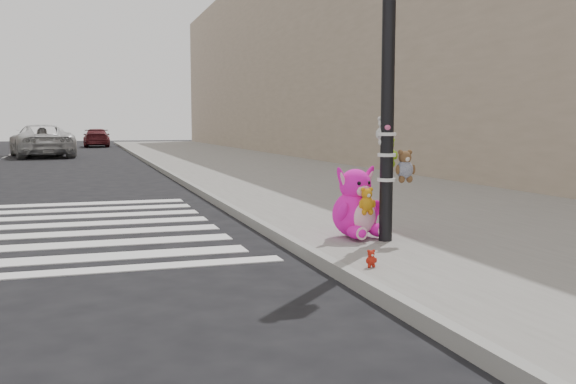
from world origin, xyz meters
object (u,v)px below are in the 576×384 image
object	(u,v)px
pink_bunny	(356,208)
car_white_near	(41,141)
signal_pole	(389,102)
red_teddy	(371,258)

from	to	relation	value
pink_bunny	car_white_near	size ratio (longest dim) A/B	0.16
pink_bunny	car_white_near	world-z (taller)	car_white_near
signal_pole	red_teddy	bearing A→B (deg)	-121.98
signal_pole	pink_bunny	size ratio (longest dim) A/B	4.36
red_teddy	car_white_near	xyz separation A→B (m)	(-4.63, 27.40, 0.54)
pink_bunny	red_teddy	world-z (taller)	pink_bunny
signal_pole	car_white_near	xyz separation A→B (m)	(-5.45, 26.09, -1.06)
signal_pole	car_white_near	bearing A→B (deg)	101.80
pink_bunny	car_white_near	xyz separation A→B (m)	(-5.19, 25.77, 0.26)
red_teddy	car_white_near	distance (m)	27.79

